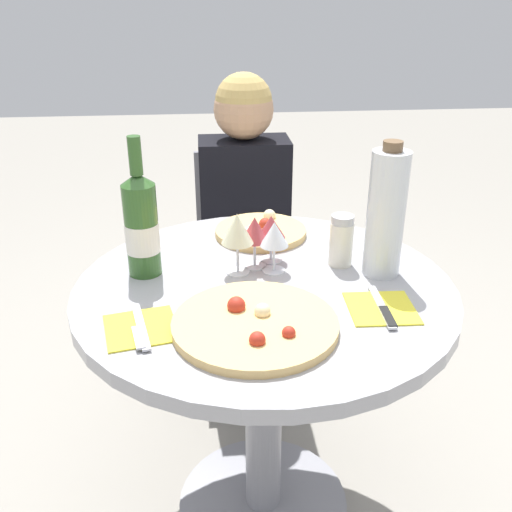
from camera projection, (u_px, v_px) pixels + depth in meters
ground_plane at (263, 504)px, 1.73m from camera, size 12.00×12.00×0.00m
dining_table at (264, 343)px, 1.48m from camera, size 0.94×0.94×0.76m
chair_behind_diner at (244, 266)px, 2.28m from camera, size 0.36×0.36×0.86m
seated_diner at (246, 247)px, 2.10m from camera, size 0.32×0.41×1.17m
pizza_large at (255, 324)px, 1.22m from camera, size 0.36×0.36×0.05m
pizza_small_far at (260, 231)px, 1.68m from camera, size 0.27×0.27×0.05m
wine_bottle at (141, 225)px, 1.40m from camera, size 0.08×0.08×0.35m
tall_carafe at (386, 214)px, 1.39m from camera, size 0.09×0.09×0.34m
sugar_shaker at (341, 241)px, 1.48m from camera, size 0.06×0.06×0.14m
wine_glass_center at (255, 231)px, 1.45m from camera, size 0.07×0.07×0.14m
wine_glass_front_left at (237, 230)px, 1.41m from camera, size 0.08×0.08×0.16m
wine_glass_back_right at (271, 228)px, 1.49m from camera, size 0.08×0.08×0.13m
wine_glass_front_right at (274, 235)px, 1.43m from camera, size 0.07×0.07×0.14m
place_setting_left at (141, 328)px, 1.21m from camera, size 0.18×0.19×0.01m
place_setting_right at (382, 308)px, 1.29m from camera, size 0.16×0.19×0.01m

